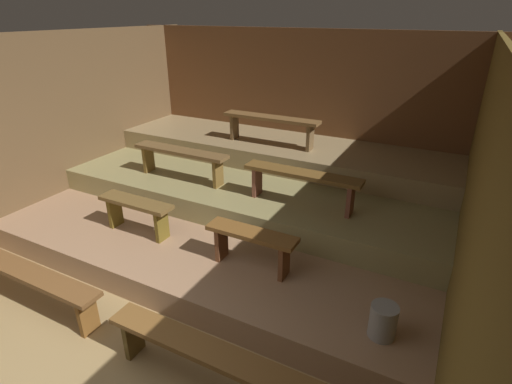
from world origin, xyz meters
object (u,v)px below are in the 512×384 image
at_px(pail_lower, 383,321).
at_px(bench_floor_left, 17,271).
at_px(bench_floor_right, 230,365).
at_px(bench_lower_left, 136,209).
at_px(bench_middle_left, 181,156).
at_px(bench_upper_center, 271,122).
at_px(bench_lower_right, 252,241).
at_px(bench_middle_right, 302,179).

bearing_deg(pail_lower, bench_floor_left, -165.52).
bearing_deg(bench_floor_right, bench_lower_left, 148.57).
height_order(bench_middle_left, bench_upper_center, bench_upper_center).
xyz_separation_m(bench_middle_left, bench_upper_center, (0.81, 1.15, 0.30)).
xyz_separation_m(bench_lower_right, pail_lower, (1.40, -0.35, -0.17)).
xyz_separation_m(bench_middle_right, pail_lower, (1.29, -1.40, -0.49)).
distance_m(bench_floor_right, bench_lower_left, 2.39).
bearing_deg(bench_upper_center, pail_lower, -48.50).
height_order(bench_floor_right, pail_lower, pail_lower).
height_order(bench_middle_left, bench_middle_right, same).
bearing_deg(bench_lower_right, bench_upper_center, 111.18).
xyz_separation_m(bench_floor_right, pail_lower, (0.92, 0.89, 0.09)).
relative_size(bench_middle_left, bench_upper_center, 0.96).
bearing_deg(bench_middle_right, pail_lower, -47.40).
bearing_deg(bench_upper_center, bench_middle_left, -125.23).
bearing_deg(bench_middle_left, pail_lower, -24.53).
bearing_deg(bench_floor_right, bench_lower_right, 111.23).
distance_m(bench_floor_left, bench_floor_right, 2.51).
bearing_deg(bench_middle_left, bench_floor_left, -99.06).
height_order(bench_lower_right, bench_middle_left, bench_middle_left).
relative_size(bench_floor_left, pail_lower, 7.37).
relative_size(bench_lower_left, bench_middle_left, 0.67).
height_order(bench_floor_right, bench_lower_left, bench_lower_left).
distance_m(bench_lower_left, pail_lower, 2.98).
height_order(bench_floor_left, bench_floor_right, same).
distance_m(bench_lower_right, bench_upper_center, 2.44).
xyz_separation_m(bench_floor_left, bench_lower_left, (0.48, 1.24, 0.26)).
distance_m(bench_middle_left, pail_lower, 3.41).
bearing_deg(bench_middle_right, bench_floor_left, -133.18).
relative_size(bench_lower_left, pail_lower, 3.24).
xyz_separation_m(bench_floor_left, bench_upper_center, (1.18, 3.44, 0.88)).
distance_m(bench_floor_right, bench_lower_right, 1.35).
bearing_deg(bench_lower_right, bench_lower_left, 180.00).
relative_size(bench_floor_right, bench_lower_right, 2.27).
relative_size(bench_floor_right, bench_lower_left, 2.27).
relative_size(bench_lower_right, bench_upper_center, 0.64).
xyz_separation_m(bench_lower_left, bench_middle_right, (1.66, 1.05, 0.32)).
xyz_separation_m(bench_floor_left, pail_lower, (3.43, 0.89, 0.09)).
height_order(bench_lower_right, bench_upper_center, bench_upper_center).
bearing_deg(bench_floor_left, bench_middle_right, 46.82).
distance_m(bench_floor_left, bench_middle_right, 3.19).
bearing_deg(bench_lower_right, bench_middle_left, 147.82).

